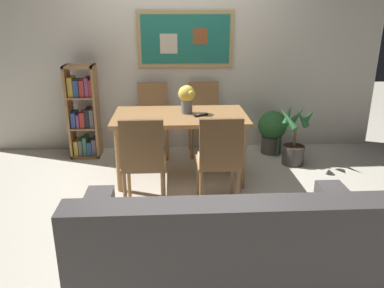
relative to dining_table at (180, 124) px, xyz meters
name	(u,v)px	position (x,y,z in m)	size (l,w,h in m)	color
ground_plane	(184,190)	(0.03, -0.36, -0.62)	(12.00, 12.00, 0.00)	beige
wall_back_with_painting	(180,49)	(0.03, 1.04, 0.68)	(5.20, 0.14, 2.60)	silver
dining_table	(180,124)	(0.00, 0.00, 0.00)	(1.42, 0.81, 0.72)	#9E7042
dining_chair_near_right	(219,155)	(0.34, -0.75, -0.08)	(0.40, 0.41, 0.91)	#9E7042
dining_chair_far_right	(204,112)	(0.32, 0.78, -0.08)	(0.40, 0.41, 0.91)	#9E7042
dining_chair_near_left	(143,157)	(-0.35, -0.75, -0.08)	(0.40, 0.41, 0.91)	#9E7042
dining_chair_far_left	(153,114)	(-0.32, 0.75, -0.08)	(0.40, 0.41, 0.91)	#9E7042
leather_couch	(223,259)	(0.21, -1.96, -0.31)	(1.80, 0.84, 0.84)	#514C4C
bookshelf	(84,114)	(-1.18, 0.72, -0.07)	(0.36, 0.28, 1.16)	#9E7042
potted_ivy	(272,130)	(1.20, 0.69, -0.31)	(0.37, 0.37, 0.56)	#4C4742
potted_palm	(294,141)	(1.37, 0.30, -0.33)	(0.44, 0.41, 0.74)	#4C4742
flower_vase	(187,97)	(0.07, 0.05, 0.28)	(0.18, 0.20, 0.30)	slate
tv_remote	(201,115)	(0.22, -0.07, 0.11)	(0.16, 0.11, 0.02)	black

